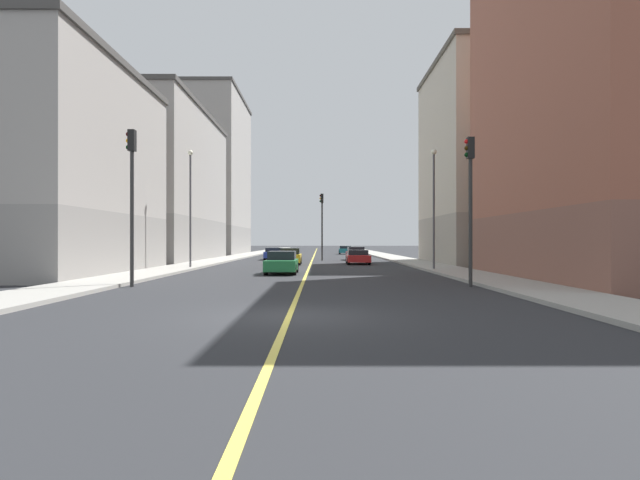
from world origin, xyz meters
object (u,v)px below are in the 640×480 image
Objects in this scene: traffic_light_left_near at (468,191)px; car_yellow at (288,257)px; building_left_near at (618,83)px; car_teal at (343,250)px; street_lamp_left_near at (432,197)px; traffic_light_right_near at (130,186)px; traffic_light_median_far at (320,218)px; street_lamp_right_near at (188,197)px; building_right_corner at (38,168)px; car_blue at (272,254)px; building_left_mid at (491,163)px; car_maroon at (354,254)px; building_right_midblock at (153,185)px; building_right_distant at (206,176)px; car_green at (280,263)px; car_red at (356,257)px.

car_yellow is (-8.81, 20.69, -3.41)m from traffic_light_left_near.
car_teal is (-11.14, 50.92, -9.19)m from building_left_near.
traffic_light_left_near is at bearing -95.01° from street_lamp_left_near.
traffic_light_right_near is 1.63× the size of car_teal.
street_lamp_right_near is at bearing -120.34° from traffic_light_median_far.
building_right_corner is 24.04m from street_lamp_left_near.
car_yellow is at bearing 137.18° from street_lamp_left_near.
building_right_corner is 3.94× the size of car_blue.
building_left_mid is at bearing 19.92° from street_lamp_right_near.
building_left_mid is at bearing 44.54° from traffic_light_right_near.
traffic_light_left_near is at bearing -84.99° from car_maroon.
building_right_distant reaches higher than building_right_midblock.
traffic_light_median_far is at bearing 111.89° from street_lamp_left_near.
traffic_light_median_far is at bearing -0.62° from building_right_midblock.
building_right_distant reaches higher than car_green.
car_blue is (3.17, 31.73, -3.63)m from traffic_light_right_near.
building_right_midblock is at bearing -90.00° from building_right_distant.
car_yellow is (-17.31, -1.76, -7.96)m from building_left_mid.
building_right_corner is 26.56m from car_blue.
street_lamp_left_near is at bearing 7.35° from building_right_corner.
street_lamp_right_near is at bearing -126.66° from car_maroon.
car_blue is (-2.33, 11.04, -0.04)m from car_yellow.
traffic_light_left_near is at bearing -67.08° from building_right_distant.
traffic_light_left_near is 1.49× the size of car_yellow.
building_left_mid is 14.19m from car_red.
traffic_light_right_near is (8.48, -8.52, -1.96)m from building_right_corner.
car_maroon is (5.90, 22.07, 0.01)m from car_green.
car_blue is (4.16, 17.90, -4.34)m from street_lamp_right_near.
car_green is at bearing -55.86° from building_right_midblock.
building_left_mid is 19.14m from car_yellow.
building_right_corner is 50.63m from car_teal.
car_teal is at bearing 82.59° from car_green.
building_right_distant is 22.94m from car_teal.
building_right_midblock is at bearing 157.75° from car_red.
building_right_corner is 0.70× the size of building_right_distant.
building_left_mid reaches higher than car_yellow.
building_left_mid is 4.24× the size of car_green.
car_teal is (12.67, 40.79, -4.35)m from street_lamp_right_near.
car_blue is (-19.65, 9.27, -8.00)m from building_left_mid.
car_maroon is (11.62, 30.76, -3.59)m from traffic_light_right_near.
car_yellow is (-9.82, 9.10, -4.13)m from street_lamp_left_near.
building_left_near is 4.82× the size of car_green.
car_green is (14.19, -20.93, -6.83)m from building_right_midblock.
traffic_light_left_near is 20.64m from street_lamp_right_near.
building_left_near is at bearing -60.33° from traffic_light_median_far.
building_right_corner is 2.43× the size of traffic_light_median_far.
street_lamp_left_near is (-7.49, 7.88, -5.01)m from building_left_near.
building_right_corner is 12.17m from traffic_light_right_near.
building_left_near is 25.92m from car_yellow.
car_blue reaches higher than car_teal.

